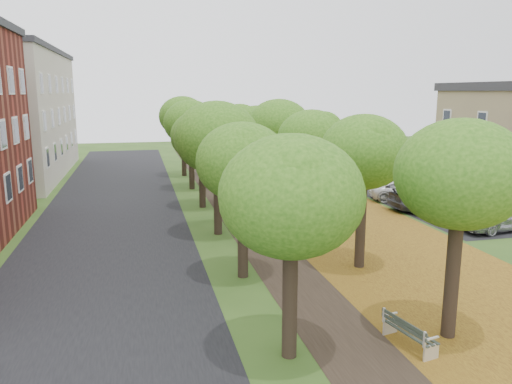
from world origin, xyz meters
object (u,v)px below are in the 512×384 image
car_silver (498,216)px  car_grey (431,197)px  car_white (407,190)px  car_red (437,202)px  bench (408,332)px

car_silver → car_grey: bearing=0.5°
car_white → car_silver: bearing=-159.0°
car_silver → car_red: (-0.74, 4.21, -0.11)m
bench → car_red: bearing=-47.3°
bench → car_white: (9.86, 17.23, 0.24)m
car_silver → car_white: bearing=-2.6°
bench → car_red: size_ratio=0.48×
car_grey → car_white: size_ratio=1.06×
car_grey → car_white: bearing=0.6°
car_silver → car_grey: 4.91m
bench → car_silver: (10.59, 9.64, 0.30)m
bench → car_silver: size_ratio=0.43×
bench → car_grey: bearing=-46.1°
car_white → car_red: bearing=-164.5°
car_grey → bench: bearing=146.4°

